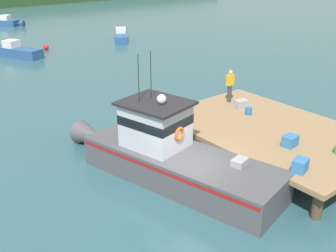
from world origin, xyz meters
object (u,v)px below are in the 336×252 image
object	(u,v)px
crate_single_far	(290,141)
crate_stack_mid_dock	(300,165)
moored_boat_outer_mooring	(121,36)
mooring_buoy_inshore	(46,47)
moored_boat_off_the_point	(15,51)
main_fishing_boat	(169,154)
crate_single_by_cleat	(241,104)
deckhand_by_the_boat	(230,85)
bait_bucket	(248,111)
moored_boat_far_right	(3,22)

from	to	relation	value
crate_single_far	crate_stack_mid_dock	size ratio (longest dim) A/B	1.00
moored_boat_outer_mooring	mooring_buoy_inshore	bearing A→B (deg)	175.57
crate_single_far	moored_boat_off_the_point	size ratio (longest dim) A/B	0.11
main_fishing_boat	crate_single_by_cleat	world-z (taller)	main_fishing_boat
crate_single_by_cleat	moored_boat_off_the_point	bearing A→B (deg)	97.60
crate_single_far	moored_boat_outer_mooring	distance (m)	28.42
moored_boat_outer_mooring	mooring_buoy_inshore	xyz separation A→B (m)	(-7.68, 0.59, -0.17)
deckhand_by_the_boat	moored_boat_outer_mooring	world-z (taller)	deckhand_by_the_boat
crate_stack_mid_dock	bait_bucket	bearing A→B (deg)	59.74
crate_stack_mid_dock	moored_boat_off_the_point	bearing A→B (deg)	89.87
crate_stack_mid_dock	moored_boat_outer_mooring	distance (m)	30.24
main_fishing_boat	crate_stack_mid_dock	bearing A→B (deg)	-59.07
crate_single_by_cleat	bait_bucket	bearing A→B (deg)	-113.93
bait_bucket	moored_boat_far_right	bearing A→B (deg)	87.48
crate_stack_mid_dock	mooring_buoy_inshore	world-z (taller)	crate_stack_mid_dock
crate_single_by_cleat	mooring_buoy_inshore	xyz separation A→B (m)	(0.04, 23.39, -1.16)
crate_stack_mid_dock	deckhand_by_the_boat	distance (m)	7.32
crate_stack_mid_dock	moored_boat_outer_mooring	bearing A→B (deg)	69.09
deckhand_by_the_boat	moored_boat_far_right	size ratio (longest dim) A/B	0.36
crate_single_by_cleat	main_fishing_boat	bearing A→B (deg)	-166.77
crate_single_far	bait_bucket	bearing A→B (deg)	67.85
crate_single_far	moored_boat_outer_mooring	xyz separation A→B (m)	(9.38, 26.81, -1.00)
moored_boat_outer_mooring	moored_boat_off_the_point	world-z (taller)	moored_boat_off_the_point
crate_single_by_cleat	moored_boat_outer_mooring	size ratio (longest dim) A/B	0.13
bait_bucket	crate_stack_mid_dock	bearing A→B (deg)	-120.26
crate_single_by_cleat	crate_stack_mid_dock	bearing A→B (deg)	-119.43
moored_boat_off_the_point	crate_single_by_cleat	bearing A→B (deg)	-82.40
main_fishing_boat	crate_stack_mid_dock	size ratio (longest dim) A/B	16.59
main_fishing_boat	moored_boat_off_the_point	size ratio (longest dim) A/B	1.88
bait_bucket	moored_boat_far_right	size ratio (longest dim) A/B	0.08
deckhand_by_the_boat	moored_boat_outer_mooring	size ratio (longest dim) A/B	0.36
crate_single_far	deckhand_by_the_boat	bearing A→B (deg)	69.18
crate_stack_mid_dock	moored_boat_outer_mooring	world-z (taller)	crate_stack_mid_dock
crate_single_by_cleat	bait_bucket	world-z (taller)	crate_single_by_cleat
main_fishing_boat	crate_stack_mid_dock	distance (m)	4.84
moored_boat_far_right	moored_boat_off_the_point	world-z (taller)	moored_boat_off_the_point
main_fishing_boat	moored_boat_far_right	world-z (taller)	main_fishing_boat
crate_single_by_cleat	crate_single_far	bearing A→B (deg)	-112.49
moored_boat_outer_mooring	deckhand_by_the_boat	bearing A→B (deg)	-108.92
moored_boat_outer_mooring	moored_boat_far_right	bearing A→B (deg)	111.39
main_fishing_boat	crate_single_by_cleat	size ratio (longest dim) A/B	16.59
crate_single_by_cleat	moored_boat_off_the_point	distance (m)	22.76
crate_single_by_cleat	bait_bucket	xyz separation A→B (m)	(-0.34, -0.76, -0.04)
moored_boat_far_right	bait_bucket	bearing A→B (deg)	-92.52
bait_bucket	mooring_buoy_inshore	distance (m)	24.17
crate_single_far	bait_bucket	xyz separation A→B (m)	(1.33, 3.26, -0.05)
main_fishing_boat	moored_boat_far_right	distance (m)	40.80
main_fishing_boat	bait_bucket	xyz separation A→B (m)	(5.22, 0.55, 0.36)
bait_bucket	mooring_buoy_inshore	size ratio (longest dim) A/B	0.68
crate_stack_mid_dock	moored_boat_far_right	bearing A→B (deg)	84.23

